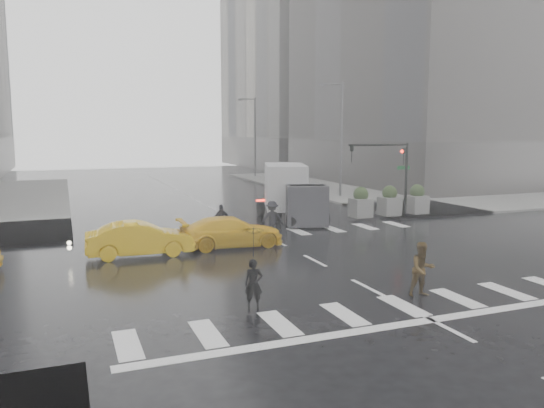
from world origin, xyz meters
name	(u,v)px	position (x,y,z in m)	size (l,w,h in m)	color
ground	(315,261)	(0.00, 0.00, 0.00)	(120.00, 120.00, 0.00)	black
sidewalk_ne	(432,193)	(19.50, 17.50, 0.07)	(35.00, 35.00, 0.15)	slate
building_ne_far	(326,59)	(29.00, 56.00, 16.27)	(26.05, 26.05, 36.00)	#AAA394
road_markings	(315,261)	(0.00, 0.00, 0.01)	(18.00, 48.00, 0.01)	silver
traffic_signal_pole	(392,165)	(9.01, 8.01, 3.22)	(4.45, 0.42, 4.50)	black
street_lamp_near	(340,135)	(10.87, 18.00, 4.95)	(2.15, 0.22, 9.00)	#59595B
street_lamp_far	(254,134)	(10.87, 38.00, 4.95)	(2.15, 0.22, 9.00)	#59595B
planter_west	(361,203)	(7.00, 8.20, 0.98)	(1.10, 1.10, 1.80)	slate
planter_mid	(389,201)	(9.00, 8.20, 0.98)	(1.10, 1.10, 1.80)	slate
planter_east	(417,200)	(11.00, 8.20, 0.98)	(1.10, 1.10, 1.80)	slate
pedestrian_black	(253,252)	(-4.23, -4.57, 1.68)	(1.21, 1.23, 2.43)	black
pedestrian_brown	(422,269)	(1.10, -5.41, 0.87)	(0.84, 0.66, 1.73)	#4B381A
pedestrian_far_a	(221,220)	(-2.07, 6.34, 0.80)	(0.93, 0.57, 1.59)	black
pedestrian_far_b	(272,219)	(0.30, 5.47, 0.87)	(1.13, 0.62, 1.75)	black
taxi_mid	(140,239)	(-6.42, 3.43, 0.72)	(1.53, 4.39, 1.45)	yellow
taxi_rear	(231,232)	(-2.37, 3.74, 0.69)	(1.92, 4.18, 1.37)	yellow
box_truck	(291,191)	(3.00, 9.39, 1.73)	(2.29, 6.10, 3.24)	#B9B9BB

